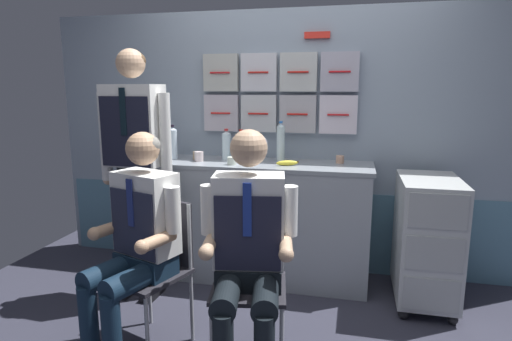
% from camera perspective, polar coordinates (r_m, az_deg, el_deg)
% --- Properties ---
extents(galley_bulkhead, '(4.20, 0.14, 2.15)m').
position_cam_1_polar(galley_bulkhead, '(3.57, 4.66, 3.49)').
color(galley_bulkhead, '#8C9CAD').
rests_on(galley_bulkhead, ground).
extents(galley_counter, '(1.74, 0.53, 0.95)m').
position_cam_1_polar(galley_counter, '(3.46, 0.63, -6.70)').
color(galley_counter, '#969EA7').
rests_on(galley_counter, ground).
extents(service_trolley, '(0.40, 0.65, 0.92)m').
position_cam_1_polar(service_trolley, '(3.27, 21.90, -8.36)').
color(service_trolley, black).
rests_on(service_trolley, ground).
extents(folding_chair_left, '(0.51, 0.51, 0.87)m').
position_cam_1_polar(folding_chair_left, '(2.66, -13.03, -11.05)').
color(folding_chair_left, '#A8AAAF').
rests_on(folding_chair_left, ground).
extents(crew_member_left, '(0.54, 0.68, 1.29)m').
position_cam_1_polar(crew_member_left, '(2.50, -15.85, -8.35)').
color(crew_member_left, black).
rests_on(crew_member_left, ground).
extents(folding_chair_right, '(0.46, 0.46, 0.87)m').
position_cam_1_polar(folding_chair_right, '(2.45, -0.79, -12.70)').
color(folding_chair_right, '#A8AAAF').
rests_on(folding_chair_right, ground).
extents(crew_member_right, '(0.52, 0.67, 1.32)m').
position_cam_1_polar(crew_member_right, '(2.23, -1.09, -9.69)').
color(crew_member_right, black).
rests_on(crew_member_right, ground).
extents(crew_member_standing, '(0.56, 0.28, 1.79)m').
position_cam_1_polar(crew_member_standing, '(3.14, -15.91, 2.62)').
color(crew_member_standing, black).
rests_on(crew_member_standing, ground).
extents(water_bottle_short, '(0.08, 0.08, 0.28)m').
position_cam_1_polar(water_bottle_short, '(3.55, -11.12, 3.65)').
color(water_bottle_short, silver).
rests_on(water_bottle_short, galley_counter).
extents(sparkling_bottle_green, '(0.07, 0.07, 0.26)m').
position_cam_1_polar(sparkling_bottle_green, '(3.45, -3.99, 3.39)').
color(sparkling_bottle_green, silver).
rests_on(sparkling_bottle_green, galley_counter).
extents(water_bottle_tall, '(0.07, 0.07, 0.25)m').
position_cam_1_polar(water_bottle_tall, '(3.40, -2.02, 3.28)').
color(water_bottle_tall, silver).
rests_on(water_bottle_tall, galley_counter).
extents(water_bottle_blue_cap, '(0.06, 0.06, 0.32)m').
position_cam_1_polar(water_bottle_blue_cap, '(3.37, 3.33, 3.79)').
color(water_bottle_blue_cap, silver).
rests_on(water_bottle_blue_cap, galley_counter).
extents(espresso_cup_small, '(0.06, 0.06, 0.07)m').
position_cam_1_polar(espresso_cup_small, '(3.52, -7.98, 2.06)').
color(espresso_cup_small, tan).
rests_on(espresso_cup_small, galley_counter).
extents(coffee_cup_spare, '(0.07, 0.07, 0.08)m').
position_cam_1_polar(coffee_cup_spare, '(3.43, -7.66, 1.93)').
color(coffee_cup_spare, silver).
rests_on(coffee_cup_spare, galley_counter).
extents(coffee_cup_white, '(0.06, 0.06, 0.06)m').
position_cam_1_polar(coffee_cup_white, '(3.37, 11.20, 1.51)').
color(coffee_cup_white, tan).
rests_on(coffee_cup_white, galley_counter).
extents(paper_cup_tan, '(0.07, 0.07, 0.06)m').
position_cam_1_polar(paper_cup_tan, '(3.25, -3.28, 1.34)').
color(paper_cup_tan, silver).
rests_on(paper_cup_tan, galley_counter).
extents(snack_banana, '(0.17, 0.10, 0.04)m').
position_cam_1_polar(snack_banana, '(3.21, 4.21, 1.02)').
color(snack_banana, yellow).
rests_on(snack_banana, galley_counter).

